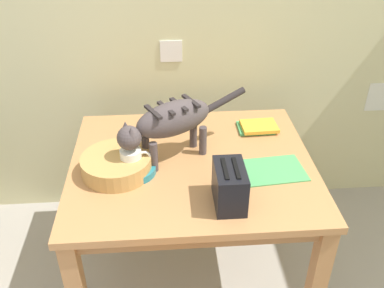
# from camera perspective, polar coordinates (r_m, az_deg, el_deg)

# --- Properties ---
(wall_rear) EXTENTS (4.37, 0.11, 2.50)m
(wall_rear) POSITION_cam_1_polar(r_m,az_deg,el_deg) (2.44, 0.08, 17.21)
(wall_rear) COLOR beige
(wall_rear) RESTS_ON ground_plane
(dining_table) EXTENTS (1.13, 0.96, 0.75)m
(dining_table) POSITION_cam_1_polar(r_m,az_deg,el_deg) (2.06, 0.00, -4.48)
(dining_table) COLOR #BA804D
(dining_table) RESTS_ON ground_plane
(cat) EXTENTS (0.60, 0.35, 0.29)m
(cat) POSITION_cam_1_polar(r_m,az_deg,el_deg) (1.93, -2.98, 2.92)
(cat) COLOR #4D4243
(cat) RESTS_ON dining_table
(saucer_bowl) EXTENTS (0.21, 0.21, 0.03)m
(saucer_bowl) POSITION_cam_1_polar(r_m,az_deg,el_deg) (1.95, -7.92, -3.31)
(saucer_bowl) COLOR teal
(saucer_bowl) RESTS_ON dining_table
(coffee_mug) EXTENTS (0.14, 0.09, 0.09)m
(coffee_mug) POSITION_cam_1_polar(r_m,az_deg,el_deg) (1.92, -7.96, -1.86)
(coffee_mug) COLOR white
(coffee_mug) RESTS_ON saucer_bowl
(magazine) EXTENTS (0.31, 0.23, 0.01)m
(magazine) POSITION_cam_1_polar(r_m,az_deg,el_deg) (1.98, 10.44, -3.44)
(magazine) COLOR #4EA75F
(magazine) RESTS_ON dining_table
(book_stack) EXTENTS (0.20, 0.15, 0.03)m
(book_stack) POSITION_cam_1_polar(r_m,az_deg,el_deg) (2.27, 8.66, 2.24)
(book_stack) COLOR #48A15C
(book_stack) RESTS_ON dining_table
(wicker_basket) EXTENTS (0.31, 0.31, 0.08)m
(wicker_basket) POSITION_cam_1_polar(r_m,az_deg,el_deg) (1.95, -9.94, -2.64)
(wicker_basket) COLOR tan
(wicker_basket) RESTS_ON dining_table
(toaster) EXTENTS (0.12, 0.20, 0.18)m
(toaster) POSITION_cam_1_polar(r_m,az_deg,el_deg) (1.73, 4.99, -5.55)
(toaster) COLOR black
(toaster) RESTS_ON dining_table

